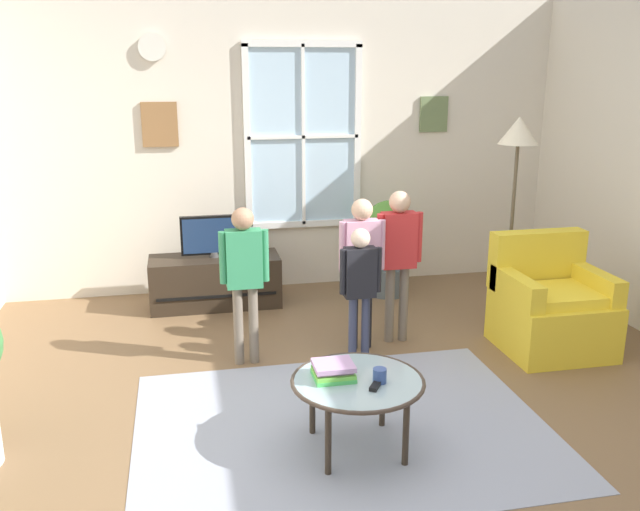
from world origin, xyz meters
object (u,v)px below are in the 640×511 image
floor_lamp (517,152)px  cup (380,376)px  television (213,236)px  coffee_table (358,384)px  potted_plant_by_window (389,239)px  person_black_shirt (360,280)px  book_stack (333,371)px  tv_stand (215,281)px  armchair (550,308)px  remote_near_books (376,385)px  person_pink_shirt (361,256)px  person_green_shirt (244,268)px  person_red_shirt (398,249)px

floor_lamp → cup: bearing=-133.2°
television → coffee_table: (0.64, -2.60, -0.26)m
potted_plant_by_window → cup: bearing=-108.4°
television → floor_lamp: bearing=-20.2°
floor_lamp → person_black_shirt: bearing=-158.1°
book_stack → potted_plant_by_window: bearing=66.3°
tv_stand → armchair: armchair is taller
television → book_stack: bearing=-78.6°
armchair → person_black_shirt: size_ratio=0.86×
person_black_shirt → floor_lamp: bearing=21.9°
coffee_table → floor_lamp: 2.68m
television → cup: size_ratio=7.11×
book_stack → remote_near_books: size_ratio=1.60×
person_pink_shirt → person_black_shirt: 0.30m
coffee_table → person_black_shirt: size_ratio=0.74×
floor_lamp → armchair: bearing=-85.6°
television → person_pink_shirt: person_pink_shirt is taller
cup → remote_near_books: 0.06m
person_green_shirt → person_pink_shirt: person_pink_shirt is taller
floor_lamp → person_pink_shirt: bearing=-167.0°
person_pink_shirt → potted_plant_by_window: person_pink_shirt is taller
coffee_table → person_green_shirt: 1.42m
person_pink_shirt → person_red_shirt: bearing=14.0°
armchair → person_red_shirt: (-1.11, 0.38, 0.43)m
remote_near_books → person_green_shirt: (-0.57, 1.40, 0.29)m
person_black_shirt → television: bearing=122.9°
book_stack → person_red_shirt: person_red_shirt is taller
person_pink_shirt → floor_lamp: (1.38, 0.32, 0.71)m
armchair → person_green_shirt: (-2.31, 0.20, 0.40)m
tv_stand → television: 0.43m
coffee_table → person_pink_shirt: person_pink_shirt is taller
armchair → person_green_shirt: size_ratio=0.75×
cup → floor_lamp: (1.66, 1.77, 0.98)m
book_stack → person_pink_shirt: 1.47m
book_stack → person_red_shirt: size_ratio=0.19×
person_black_shirt → coffee_table: bearing=-105.5°
television → coffee_table: 2.69m
tv_stand → floor_lamp: 2.85m
remote_near_books → person_black_shirt: (0.24, 1.23, 0.20)m
floor_lamp → person_red_shirt: bearing=-167.2°
person_green_shirt → person_red_shirt: person_red_shirt is taller
person_red_shirt → potted_plant_by_window: (0.28, 1.12, -0.21)m
person_red_shirt → armchair: bearing=-18.8°
coffee_table → person_red_shirt: size_ratio=0.62×
person_black_shirt → potted_plant_by_window: (0.68, 1.46, -0.09)m
remote_near_books → potted_plant_by_window: potted_plant_by_window is taller
person_red_shirt → book_stack: bearing=-120.5°
television → person_black_shirt: size_ratio=0.57×
coffee_table → potted_plant_by_window: (0.99, 2.59, 0.14)m
floor_lamp → potted_plant_by_window: bearing=131.8°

